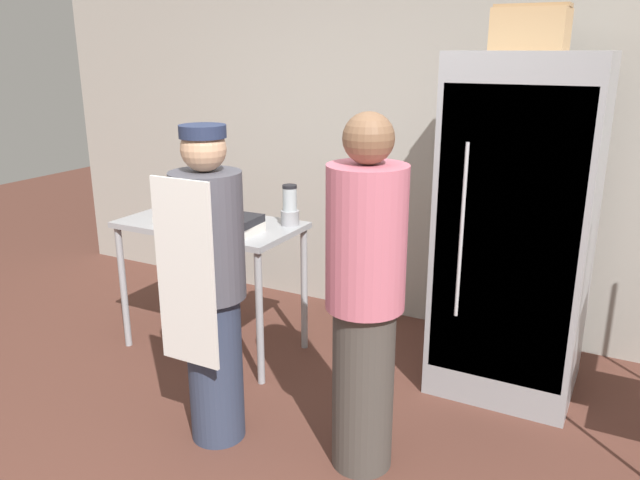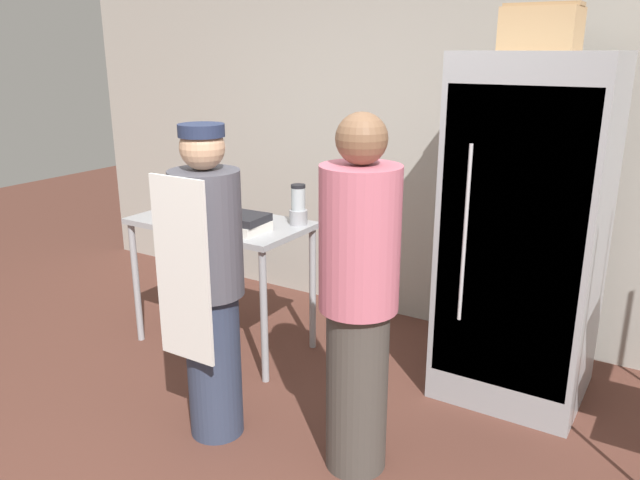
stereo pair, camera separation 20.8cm
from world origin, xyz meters
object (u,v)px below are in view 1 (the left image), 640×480
(donut_box, at_px, (180,216))
(person_baker, at_px, (210,285))
(binder_stack, at_px, (234,224))
(cardboard_storage_box, at_px, (531,28))
(refrigerator, at_px, (517,229))
(blender_pitcher, at_px, (290,207))
(person_customer, at_px, (365,298))

(donut_box, distance_m, person_baker, 1.06)
(binder_stack, relative_size, cardboard_storage_box, 0.78)
(refrigerator, height_order, cardboard_storage_box, cardboard_storage_box)
(blender_pitcher, relative_size, cardboard_storage_box, 0.66)
(person_baker, bearing_deg, binder_stack, 116.51)
(refrigerator, relative_size, blender_pitcher, 7.53)
(refrigerator, height_order, donut_box, refrigerator)
(refrigerator, height_order, person_baker, refrigerator)
(refrigerator, distance_m, person_baker, 1.74)
(donut_box, xyz_separation_m, person_customer, (1.53, -0.56, -0.06))
(donut_box, xyz_separation_m, binder_stack, (0.43, -0.01, 0.01))
(person_baker, height_order, person_customer, person_customer)
(cardboard_storage_box, bearing_deg, blender_pitcher, -164.24)
(refrigerator, xyz_separation_m, donut_box, (-1.97, -0.55, -0.04))
(donut_box, distance_m, binder_stack, 0.43)
(donut_box, height_order, blender_pitcher, same)
(cardboard_storage_box, xyz_separation_m, person_customer, (-0.39, -1.22, -1.17))
(binder_stack, distance_m, person_baker, 0.79)
(refrigerator, relative_size, person_customer, 1.14)
(blender_pitcher, distance_m, binder_stack, 0.37)
(cardboard_storage_box, bearing_deg, binder_stack, -155.84)
(donut_box, bearing_deg, cardboard_storage_box, 18.93)
(blender_pitcher, height_order, person_baker, person_baker)
(cardboard_storage_box, bearing_deg, person_baker, -129.89)
(cardboard_storage_box, bearing_deg, donut_box, -161.07)
(cardboard_storage_box, height_order, person_customer, cardboard_storage_box)
(blender_pitcher, distance_m, person_baker, 1.03)
(blender_pitcher, relative_size, binder_stack, 0.85)
(binder_stack, relative_size, person_customer, 0.18)
(blender_pitcher, bearing_deg, person_baker, -81.91)
(donut_box, bearing_deg, refrigerator, 15.54)
(donut_box, height_order, binder_stack, donut_box)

